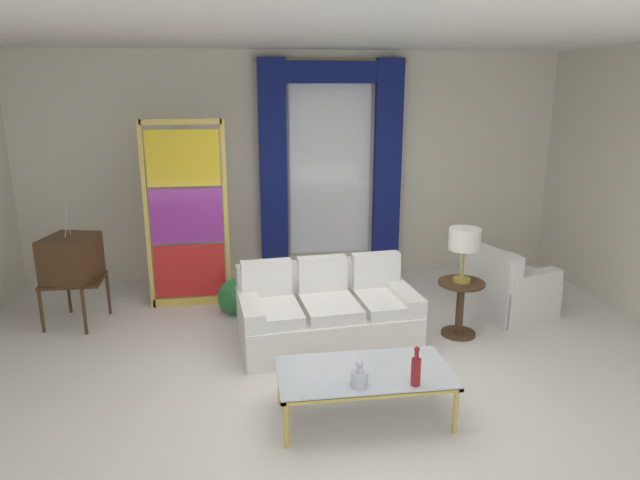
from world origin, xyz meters
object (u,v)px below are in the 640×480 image
(couch_white_long, at_px, (326,314))
(coffee_table, at_px, (364,374))
(vintage_tv, at_px, (71,260))
(armchair_white, at_px, (505,290))
(stained_glass_divider, at_px, (187,220))
(round_side_table, at_px, (460,303))
(bottle_crystal_tall, at_px, (416,370))
(table_lamp_brass, at_px, (464,241))
(peacock_figurine, at_px, (237,299))
(bottle_blue_decanter, at_px, (359,377))

(couch_white_long, distance_m, coffee_table, 1.43)
(vintage_tv, distance_m, armchair_white, 4.86)
(coffee_table, bearing_deg, stained_glass_divider, 120.02)
(coffee_table, height_order, round_side_table, round_side_table)
(armchair_white, bearing_deg, bottle_crystal_tall, -129.14)
(bottle_crystal_tall, xyz_separation_m, round_side_table, (1.00, 1.65, -0.18))
(vintage_tv, xyz_separation_m, table_lamp_brass, (4.08, -0.90, 0.30))
(bottle_crystal_tall, relative_size, peacock_figurine, 0.52)
(bottle_blue_decanter, distance_m, peacock_figurine, 2.58)
(bottle_crystal_tall, relative_size, round_side_table, 0.52)
(couch_white_long, relative_size, bottle_crystal_tall, 5.88)
(vintage_tv, bearing_deg, coffee_table, -39.70)
(couch_white_long, distance_m, vintage_tv, 2.83)
(stained_glass_divider, distance_m, table_lamp_brass, 3.13)
(coffee_table, bearing_deg, couch_white_long, 93.31)
(armchair_white, xyz_separation_m, stained_glass_divider, (-3.60, 0.77, 0.77))
(bottle_crystal_tall, height_order, vintage_tv, vintage_tv)
(peacock_figurine, bearing_deg, vintage_tv, 176.75)
(couch_white_long, relative_size, table_lamp_brass, 3.21)
(couch_white_long, height_order, armchair_white, couch_white_long)
(couch_white_long, height_order, peacock_figurine, couch_white_long)
(bottle_crystal_tall, bearing_deg, vintage_tv, 140.37)
(peacock_figurine, bearing_deg, table_lamp_brass, -19.03)
(armchair_white, bearing_deg, coffee_table, -137.86)
(coffee_table, bearing_deg, vintage_tv, 140.30)
(vintage_tv, bearing_deg, bottle_crystal_tall, -39.63)
(coffee_table, bearing_deg, bottle_blue_decanter, -111.38)
(bottle_crystal_tall, distance_m, peacock_figurine, 2.80)
(coffee_table, relative_size, vintage_tv, 1.01)
(bottle_crystal_tall, height_order, round_side_table, bottle_crystal_tall)
(stained_glass_divider, bearing_deg, round_side_table, -23.80)
(bottle_blue_decanter, xyz_separation_m, peacock_figurine, (-0.90, 2.41, -0.26))
(armchair_white, height_order, peacock_figurine, armchair_white)
(table_lamp_brass, bearing_deg, peacock_figurine, 160.97)
(round_side_table, bearing_deg, peacock_figurine, 160.97)
(couch_white_long, xyz_separation_m, coffee_table, (0.08, -1.42, 0.07))
(vintage_tv, bearing_deg, bottle_blue_decanter, -43.28)
(vintage_tv, relative_size, table_lamp_brass, 2.36)
(bottle_crystal_tall, relative_size, table_lamp_brass, 0.55)
(bottle_blue_decanter, relative_size, peacock_figurine, 0.36)
(coffee_table, bearing_deg, round_side_table, 46.04)
(bottle_blue_decanter, height_order, stained_glass_divider, stained_glass_divider)
(bottle_crystal_tall, relative_size, armchair_white, 0.30)
(peacock_figurine, bearing_deg, coffee_table, -65.68)
(vintage_tv, bearing_deg, armchair_white, -4.79)
(coffee_table, distance_m, armchair_white, 2.80)
(table_lamp_brass, bearing_deg, stained_glass_divider, 156.20)
(coffee_table, relative_size, armchair_white, 1.33)
(armchair_white, distance_m, peacock_figurine, 3.08)
(armchair_white, bearing_deg, table_lamp_brass, -146.25)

